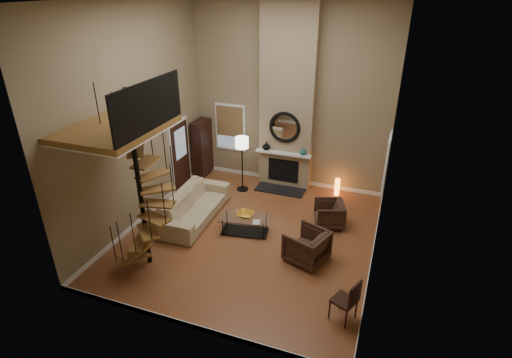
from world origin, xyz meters
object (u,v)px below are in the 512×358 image
(sofa, at_px, (194,205))
(floor_lamp, at_px, (242,147))
(hutch, at_px, (202,147))
(armchair_far, at_px, (310,248))
(armchair_near, at_px, (332,214))
(accent_lamp, at_px, (337,187))
(coffee_table, at_px, (245,223))
(side_chair, at_px, (348,299))

(sofa, height_order, floor_lamp, floor_lamp)
(hutch, height_order, armchair_far, hutch)
(sofa, bearing_deg, armchair_near, -77.93)
(floor_lamp, xyz_separation_m, accent_lamp, (2.79, 0.67, -1.16))
(coffee_table, distance_m, accent_lamp, 3.40)
(armchair_far, height_order, side_chair, side_chair)
(accent_lamp, bearing_deg, hutch, -179.11)
(armchair_near, bearing_deg, coffee_table, -81.32)
(armchair_near, bearing_deg, side_chair, -3.85)
(hutch, height_order, side_chair, hutch)
(accent_lamp, distance_m, side_chair, 5.09)
(coffee_table, bearing_deg, hutch, 132.79)
(coffee_table, xyz_separation_m, floor_lamp, (-0.92, 2.17, 1.13))
(sofa, distance_m, side_chair, 5.00)
(hutch, bearing_deg, armchair_far, -37.37)
(coffee_table, height_order, side_chair, side_chair)
(sofa, xyz_separation_m, side_chair, (4.43, -2.32, 0.13))
(armchair_far, bearing_deg, side_chair, 54.68)
(hutch, xyz_separation_m, accent_lamp, (4.43, 0.07, -0.70))
(accent_lamp, bearing_deg, armchair_far, -90.84)
(coffee_table, bearing_deg, armchair_far, -17.52)
(armchair_near, distance_m, accent_lamp, 1.78)
(floor_lamp, height_order, side_chair, floor_lamp)
(armchair_near, bearing_deg, hutch, -129.57)
(armchair_far, distance_m, coffee_table, 1.90)
(side_chair, bearing_deg, hutch, 138.10)
(side_chair, bearing_deg, armchair_far, 124.92)
(armchair_near, bearing_deg, sofa, -95.28)
(coffee_table, relative_size, floor_lamp, 0.80)
(armchair_far, distance_m, floor_lamp, 4.02)
(hutch, xyz_separation_m, floor_lamp, (1.64, -0.60, 0.46))
(sofa, bearing_deg, armchair_far, -104.74)
(sofa, height_order, side_chair, side_chair)
(coffee_table, bearing_deg, floor_lamp, 113.08)
(coffee_table, height_order, accent_lamp, accent_lamp)
(armchair_near, relative_size, floor_lamp, 0.43)
(sofa, xyz_separation_m, accent_lamp, (3.39, 2.65, -0.15))
(floor_lamp, distance_m, accent_lamp, 3.09)
(sofa, relative_size, armchair_near, 3.52)
(armchair_near, xyz_separation_m, armchair_far, (-0.21, -1.64, 0.00))
(hutch, relative_size, floor_lamp, 1.05)
(hutch, relative_size, armchair_far, 2.07)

